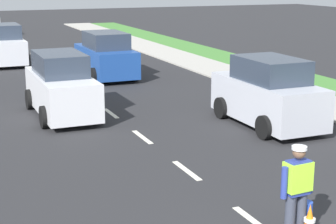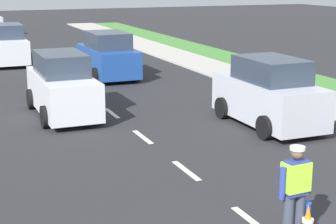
{
  "view_description": "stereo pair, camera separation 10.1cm",
  "coord_description": "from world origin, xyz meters",
  "px_view_note": "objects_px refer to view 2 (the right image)",
  "views": [
    {
      "loc": [
        -5.16,
        -5.49,
        4.45
      ],
      "look_at": [
        0.09,
        7.04,
        1.1
      ],
      "focal_mm": 59.69,
      "sensor_mm": 36.0,
      "label": 1
    },
    {
      "loc": [
        -5.07,
        -5.53,
        4.45
      ],
      "look_at": [
        0.09,
        7.04,
        1.1
      ],
      "focal_mm": 59.69,
      "sensor_mm": 36.0,
      "label": 2
    }
  ],
  "objects_px": {
    "car_oncoming_second": "(8,46)",
    "road_worker": "(296,188)",
    "car_parked_curbside": "(269,94)",
    "car_outgoing_far": "(108,56)",
    "traffic_cone_near": "(308,223)",
    "car_oncoming_lead": "(62,87)"
  },
  "relations": [
    {
      "from": "car_oncoming_second",
      "to": "road_worker",
      "type": "bearing_deg",
      "value": -84.36
    },
    {
      "from": "car_parked_curbside",
      "to": "car_outgoing_far",
      "type": "bearing_deg",
      "value": 102.32
    },
    {
      "from": "road_worker",
      "to": "car_outgoing_far",
      "type": "distance_m",
      "value": 16.45
    },
    {
      "from": "car_parked_curbside",
      "to": "car_outgoing_far",
      "type": "xyz_separation_m",
      "value": [
        -2.14,
        9.8,
        -0.03
      ]
    },
    {
      "from": "traffic_cone_near",
      "to": "car_parked_curbside",
      "type": "height_order",
      "value": "car_parked_curbside"
    },
    {
      "from": "car_parked_curbside",
      "to": "car_outgoing_far",
      "type": "relative_size",
      "value": 0.95
    },
    {
      "from": "car_oncoming_second",
      "to": "car_outgoing_far",
      "type": "height_order",
      "value": "car_oncoming_second"
    },
    {
      "from": "road_worker",
      "to": "car_oncoming_second",
      "type": "relative_size",
      "value": 0.41
    },
    {
      "from": "car_oncoming_second",
      "to": "car_oncoming_lead",
      "type": "distance_m",
      "value": 11.74
    },
    {
      "from": "traffic_cone_near",
      "to": "car_parked_curbside",
      "type": "bearing_deg",
      "value": 62.88
    },
    {
      "from": "road_worker",
      "to": "car_parked_curbside",
      "type": "distance_m",
      "value": 7.51
    },
    {
      "from": "traffic_cone_near",
      "to": "car_outgoing_far",
      "type": "height_order",
      "value": "car_outgoing_far"
    },
    {
      "from": "traffic_cone_near",
      "to": "car_oncoming_lead",
      "type": "height_order",
      "value": "car_oncoming_lead"
    },
    {
      "from": "car_outgoing_far",
      "to": "traffic_cone_near",
      "type": "bearing_deg",
      "value": -94.57
    },
    {
      "from": "car_oncoming_second",
      "to": "car_outgoing_far",
      "type": "relative_size",
      "value": 0.93
    },
    {
      "from": "car_parked_curbside",
      "to": "car_outgoing_far",
      "type": "height_order",
      "value": "car_parked_curbside"
    },
    {
      "from": "car_oncoming_lead",
      "to": "car_parked_curbside",
      "type": "bearing_deg",
      "value": -33.55
    },
    {
      "from": "car_oncoming_lead",
      "to": "car_outgoing_far",
      "type": "height_order",
      "value": "car_oncoming_lead"
    },
    {
      "from": "car_oncoming_second",
      "to": "car_parked_curbside",
      "type": "distance_m",
      "value": 16.41
    },
    {
      "from": "car_oncoming_lead",
      "to": "road_worker",
      "type": "bearing_deg",
      "value": -79.75
    },
    {
      "from": "car_oncoming_second",
      "to": "car_parked_curbside",
      "type": "height_order",
      "value": "car_parked_curbside"
    },
    {
      "from": "car_outgoing_far",
      "to": "road_worker",
      "type": "bearing_deg",
      "value": -95.14
    }
  ]
}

